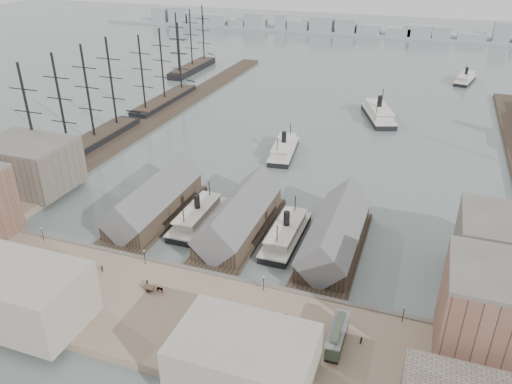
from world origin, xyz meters
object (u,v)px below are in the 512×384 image
at_px(tram, 337,336).
at_px(horse_cart_right, 279,338).
at_px(horse_cart_left, 27,261).
at_px(ferry_docked_west, 198,216).
at_px(horse_cart_center, 157,289).

height_order(tram, horse_cart_right, tram).
xyz_separation_m(horse_cart_left, horse_cart_right, (64.55, -4.18, 0.02)).
relative_size(ferry_docked_west, horse_cart_left, 5.40).
xyz_separation_m(ferry_docked_west, horse_cart_left, (-28.66, -34.47, 0.65)).
relative_size(ferry_docked_west, horse_cart_center, 5.13).
bearing_deg(horse_cart_center, tram, -90.14).
bearing_deg(horse_cart_right, ferry_docked_west, 57.53).
xyz_separation_m(tram, horse_cart_right, (-10.78, -3.01, -1.25)).
bearing_deg(horse_cart_left, ferry_docked_west, -14.02).
bearing_deg(horse_cart_left, horse_cart_right, -67.99).
relative_size(horse_cart_left, horse_cart_center, 0.95).
height_order(ferry_docked_west, horse_cart_center, ferry_docked_west).
xyz_separation_m(ferry_docked_west, horse_cart_right, (35.89, -38.65, 0.67)).
distance_m(ferry_docked_west, horse_cart_left, 44.84).
relative_size(ferry_docked_west, horse_cart_right, 5.30).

